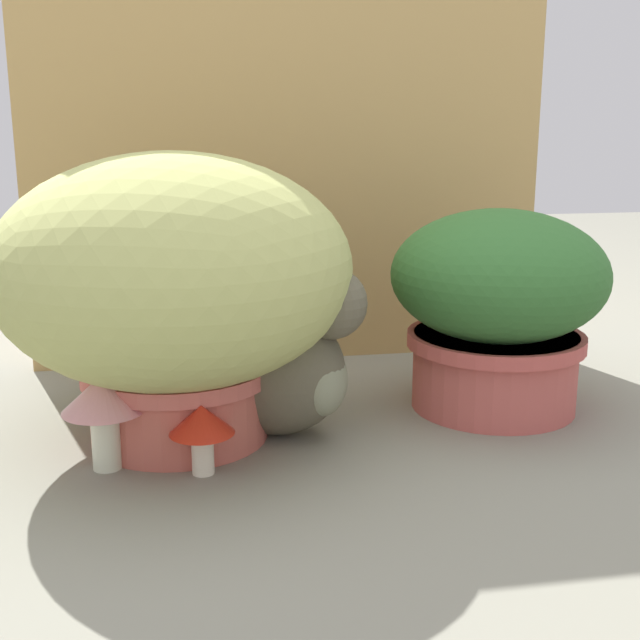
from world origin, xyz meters
name	(u,v)px	position (x,y,z in m)	size (l,w,h in m)	color
ground_plane	(292,438)	(0.00, 0.00, 0.00)	(6.00, 6.00, 0.00)	gray
cardboard_backdrop	(290,145)	(0.07, 0.46, 0.45)	(1.06, 0.03, 0.90)	tan
grass_planter	(174,282)	(-0.18, 0.04, 0.25)	(0.55, 0.55, 0.45)	#BF5C4D
leafy_planter	(497,302)	(0.37, 0.08, 0.19)	(0.37, 0.37, 0.35)	#C35951
cat	(278,361)	(-0.02, 0.02, 0.12)	(0.32, 0.31, 0.32)	brown
mushroom_ornament_pink	(103,400)	(-0.28, -0.07, 0.10)	(0.12, 0.12, 0.14)	silver
mushroom_ornament_red	(202,424)	(-0.15, -0.11, 0.08)	(0.09, 0.09, 0.10)	#EFE5C7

